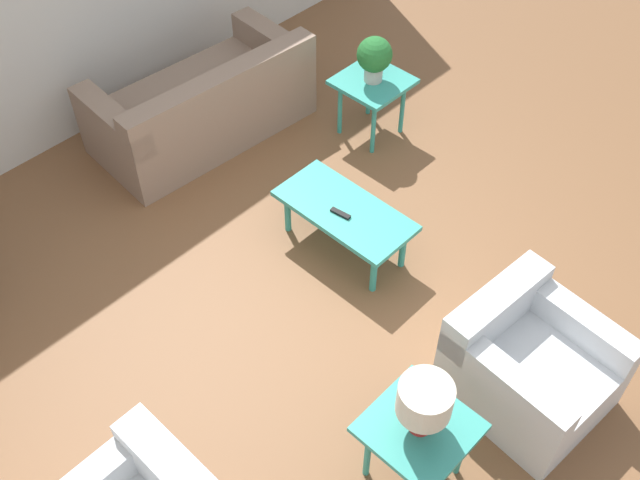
# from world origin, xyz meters

# --- Properties ---
(ground_plane) EXTENTS (14.00, 14.00, 0.00)m
(ground_plane) POSITION_xyz_m (0.00, 0.00, 0.00)
(ground_plane) COLOR brown
(sofa) EXTENTS (1.06, 1.94, 0.80)m
(sofa) POSITION_xyz_m (2.16, -0.45, 0.30)
(sofa) COLOR gray
(sofa) RESTS_ON ground_plane
(armchair) EXTENTS (0.97, 0.90, 0.74)m
(armchair) POSITION_xyz_m (-1.36, -0.13, 0.30)
(armchair) COLOR silver
(armchair) RESTS_ON ground_plane
(coffee_table) EXTENTS (1.06, 0.51, 0.42)m
(coffee_table) POSITION_xyz_m (0.34, -0.28, 0.36)
(coffee_table) COLOR teal
(coffee_table) RESTS_ON ground_plane
(side_table_plant) EXTENTS (0.57, 0.57, 0.56)m
(side_table_plant) POSITION_xyz_m (1.12, -1.48, 0.48)
(side_table_plant) COLOR teal
(side_table_plant) RESTS_ON ground_plane
(side_table_lamp) EXTENTS (0.57, 0.57, 0.56)m
(side_table_lamp) POSITION_xyz_m (-1.20, 0.80, 0.48)
(side_table_lamp) COLOR teal
(side_table_lamp) RESTS_ON ground_plane
(potted_plant) EXTENTS (0.30, 0.30, 0.40)m
(potted_plant) POSITION_xyz_m (1.12, -1.48, 0.79)
(potted_plant) COLOR #B2ADA3
(potted_plant) RESTS_ON side_table_plant
(table_lamp) EXTENTS (0.30, 0.30, 0.39)m
(table_lamp) POSITION_xyz_m (-1.20, 0.80, 0.82)
(table_lamp) COLOR red
(table_lamp) RESTS_ON side_table_lamp
(remote_control) EXTENTS (0.16, 0.06, 0.02)m
(remote_control) POSITION_xyz_m (0.32, -0.22, 0.43)
(remote_control) COLOR black
(remote_control) RESTS_ON coffee_table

